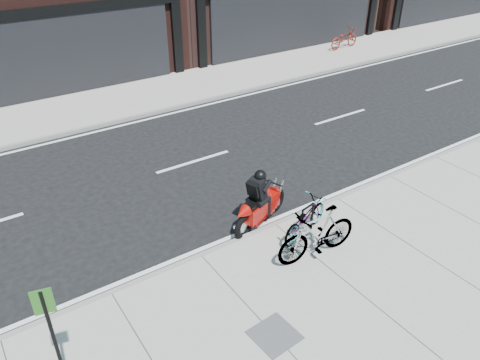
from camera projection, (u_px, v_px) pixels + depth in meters
ground at (230, 192)px, 12.42m from camera, size 120.00×120.00×0.00m
sidewalk_near at (373, 307)px, 8.83m from camera, size 60.00×6.00×0.13m
sidewalk_far at (120, 100)px, 17.91m from camera, size 60.00×3.50×0.13m
bike_rack at (307, 217)px, 10.47m from camera, size 0.43×0.13×0.73m
bicycle_front at (305, 219)px, 10.44m from camera, size 1.69×1.01×0.84m
bicycle_rear at (317, 234)px, 9.71m from camera, size 1.96×0.71×1.15m
motorcycle at (263, 201)px, 10.95m from camera, size 1.92×0.93×1.50m
bicycle_far at (344, 38)px, 23.75m from camera, size 1.96×0.84×1.00m
utility_grate at (275, 335)px, 8.16m from camera, size 0.80×0.80×0.02m
sign_post at (53, 334)px, 6.60m from camera, size 0.28×0.08×2.11m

